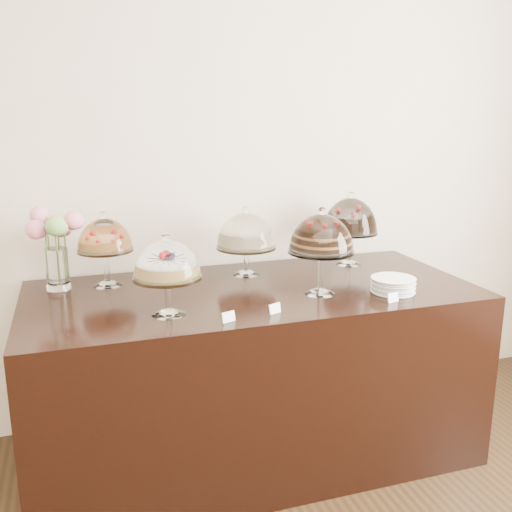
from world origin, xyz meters
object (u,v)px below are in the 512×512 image
object	(u,v)px
cake_stand_cheesecake	(246,233)
flower_vase	(55,241)
cake_stand_dark_choco	(350,218)
plate_stack	(393,285)
cake_stand_sugar_sponge	(167,264)
display_counter	(253,372)
cake_stand_choco_layer	(321,237)
cake_stand_fruit_tart	(105,238)

from	to	relation	value
cake_stand_cheesecake	flower_vase	bearing A→B (deg)	177.80
cake_stand_dark_choco	plate_stack	bearing A→B (deg)	-94.29
cake_stand_sugar_sponge	cake_stand_dark_choco	distance (m)	1.25
display_counter	cake_stand_sugar_sponge	world-z (taller)	cake_stand_sugar_sponge
cake_stand_dark_choco	cake_stand_choco_layer	bearing A→B (deg)	-130.19
display_counter	cake_stand_choco_layer	size ratio (longest dim) A/B	5.19
cake_stand_fruit_tart	flower_vase	distance (m)	0.24
cake_stand_sugar_sponge	cake_stand_fruit_tart	xyz separation A→B (m)	(-0.22, 0.53, 0.02)
cake_stand_cheesecake	plate_stack	size ratio (longest dim) A/B	1.79
display_counter	cake_stand_choco_layer	bearing A→B (deg)	-31.05
cake_stand_sugar_sponge	cake_stand_cheesecake	distance (m)	0.71
flower_vase	display_counter	bearing A→B (deg)	-18.06
display_counter	cake_stand_sugar_sponge	distance (m)	0.85
display_counter	plate_stack	world-z (taller)	plate_stack
cake_stand_choco_layer	plate_stack	size ratio (longest dim) A/B	2.03
cake_stand_choco_layer	cake_stand_fruit_tart	xyz separation A→B (m)	(-0.97, 0.45, -0.04)
flower_vase	cake_stand_cheesecake	bearing A→B (deg)	-2.20
cake_stand_sugar_sponge	flower_vase	bearing A→B (deg)	130.23
cake_stand_sugar_sponge	cake_stand_fruit_tart	bearing A→B (deg)	113.03
cake_stand_dark_choco	plate_stack	distance (m)	0.60
display_counter	cake_stand_dark_choco	xyz separation A→B (m)	(0.67, 0.29, 0.72)
cake_stand_cheesecake	plate_stack	distance (m)	0.81
cake_stand_choco_layer	flower_vase	bearing A→B (deg)	158.62
display_counter	cake_stand_dark_choco	distance (m)	1.02
cake_stand_fruit_tart	plate_stack	xyz separation A→B (m)	(1.31, -0.55, -0.21)
cake_stand_fruit_tart	plate_stack	size ratio (longest dim) A/B	1.82
cake_stand_sugar_sponge	flower_vase	world-z (taller)	flower_vase
cake_stand_cheesecake	cake_stand_dark_choco	bearing A→B (deg)	2.22
display_counter	plate_stack	size ratio (longest dim) A/B	10.57
cake_stand_fruit_tart	flower_vase	bearing A→B (deg)	176.04
cake_stand_cheesecake	cake_stand_dark_choco	distance (m)	0.63
cake_stand_cheesecake	cake_stand_dark_choco	world-z (taller)	cake_stand_dark_choco
cake_stand_cheesecake	cake_stand_fruit_tart	size ratio (longest dim) A/B	0.98
flower_vase	cake_stand_dark_choco	bearing A→B (deg)	-0.46
cake_stand_choco_layer	plate_stack	xyz separation A→B (m)	(0.35, -0.09, -0.24)
cake_stand_sugar_sponge	plate_stack	bearing A→B (deg)	-1.17
cake_stand_choco_layer	flower_vase	distance (m)	1.29
cake_stand_sugar_sponge	plate_stack	xyz separation A→B (m)	(1.09, -0.02, -0.19)
display_counter	flower_vase	bearing A→B (deg)	161.94
cake_stand_choco_layer	cake_stand_dark_choco	distance (m)	0.60
display_counter	cake_stand_cheesecake	xyz separation A→B (m)	(0.05, 0.26, 0.68)
display_counter	cake_stand_choco_layer	world-z (taller)	cake_stand_choco_layer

